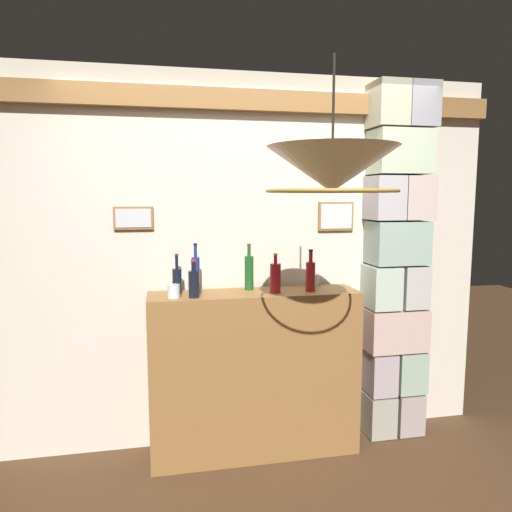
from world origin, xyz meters
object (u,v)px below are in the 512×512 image
liquor_bottle_mezcal (196,273)px  pendant_lamp (332,171)px  liquor_bottle_rum (194,283)px  glass_tumbler_highball (314,280)px  liquor_bottle_amaro (275,277)px  liquor_bottle_tequila (310,275)px  glass_tumbler_rocks (174,291)px  liquor_bottle_brandy (177,280)px  liquor_bottle_bourbon (249,272)px

liquor_bottle_mezcal → pendant_lamp: pendant_lamp is taller
liquor_bottle_rum → glass_tumbler_highball: bearing=13.3°
liquor_bottle_mezcal → liquor_bottle_amaro: 0.53m
glass_tumbler_highball → pendant_lamp: bearing=-104.6°
liquor_bottle_mezcal → liquor_bottle_tequila: 0.77m
liquor_bottle_amaro → glass_tumbler_rocks: 0.67m
liquor_bottle_amaro → liquor_bottle_tequila: bearing=0.0°
liquor_bottle_brandy → liquor_bottle_bourbon: bearing=1.5°
glass_tumbler_highball → glass_tumbler_rocks: bearing=-169.4°
liquor_bottle_brandy → liquor_bottle_rum: (0.10, -0.16, 0.00)m
liquor_bottle_brandy → liquor_bottle_bourbon: liquor_bottle_bourbon is taller
liquor_bottle_mezcal → glass_tumbler_highball: liquor_bottle_mezcal is taller
liquor_bottle_mezcal → glass_tumbler_highball: 0.84m
liquor_bottle_tequila → liquor_bottle_brandy: 0.89m
liquor_bottle_rum → glass_tumbler_highball: 0.88m
liquor_bottle_amaro → liquor_bottle_mezcal: bearing=166.9°
liquor_bottle_tequila → liquor_bottle_bourbon: 0.42m
liquor_bottle_bourbon → glass_tumbler_rocks: liquor_bottle_bourbon is taller
liquor_bottle_brandy → liquor_bottle_bourbon: (0.49, 0.01, 0.03)m
liquor_bottle_mezcal → liquor_bottle_amaro: (0.52, -0.12, -0.03)m
liquor_bottle_tequila → glass_tumbler_rocks: 0.91m
glass_tumbler_rocks → liquor_bottle_rum: bearing=-8.3°
liquor_bottle_bourbon → glass_tumbler_highball: liquor_bottle_bourbon is taller
liquor_bottle_amaro → glass_tumbler_highball: 0.36m
liquor_bottle_rum → liquor_bottle_mezcal: bearing=81.5°
liquor_bottle_bourbon → liquor_bottle_brandy: bearing=-178.5°
liquor_bottle_brandy → liquor_bottle_tequila: bearing=-7.8°
liquor_bottle_mezcal → glass_tumbler_rocks: liquor_bottle_mezcal is taller
liquor_bottle_brandy → glass_tumbler_rocks: size_ratio=3.12×
liquor_bottle_rum → glass_tumbler_rocks: liquor_bottle_rum is taller
liquor_bottle_tequila → liquor_bottle_amaro: size_ratio=1.08×
liquor_bottle_tequila → liquor_bottle_amaro: (-0.24, -0.00, -0.01)m
liquor_bottle_amaro → glass_tumbler_highball: size_ratio=2.92×
liquor_bottle_amaro → liquor_bottle_bourbon: size_ratio=0.83×
pendant_lamp → liquor_bottle_bourbon: bearing=99.9°
liquor_bottle_amaro → liquor_bottle_bourbon: liquor_bottle_bourbon is taller
liquor_bottle_bourbon → pendant_lamp: 1.25m
liquor_bottle_mezcal → liquor_bottle_rum: (-0.02, -0.16, -0.03)m
liquor_bottle_mezcal → pendant_lamp: 1.34m
liquor_bottle_bourbon → pendant_lamp: size_ratio=0.52×
liquor_bottle_amaro → pendant_lamp: 1.14m
glass_tumbler_rocks → glass_tumbler_highball: (0.98, 0.18, 0.00)m
liquor_bottle_tequila → glass_tumbler_rocks: bearing=-178.4°
liquor_bottle_brandy → liquor_bottle_amaro: bearing=-10.6°
liquor_bottle_mezcal → liquor_bottle_brandy: 0.13m
liquor_bottle_tequila → liquor_bottle_amaro: liquor_bottle_tequila is taller
liquor_bottle_bourbon → liquor_bottle_mezcal: bearing=-178.0°
liquor_bottle_mezcal → glass_tumbler_rocks: 0.23m
liquor_bottle_tequila → liquor_bottle_rum: bearing=-176.8°
liquor_bottle_tequila → glass_tumbler_highball: bearing=64.7°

